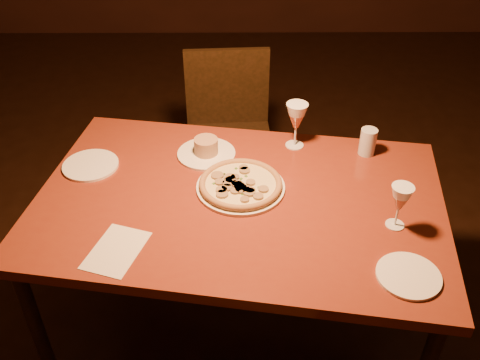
{
  "coord_description": "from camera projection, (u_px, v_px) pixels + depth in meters",
  "views": [
    {
      "loc": [
        -0.25,
        -1.68,
        2.02
      ],
      "look_at": [
        -0.24,
        -0.09,
        0.84
      ],
      "focal_mm": 40.0,
      "sensor_mm": 36.0,
      "label": 1
    }
  ],
  "objects": [
    {
      "name": "menu_card",
      "position": [
        116.0,
        250.0,
        1.74
      ],
      "size": [
        0.21,
        0.26,
        0.0
      ],
      "primitive_type": "cube",
      "rotation": [
        0.0,
        0.0,
        -0.32
      ],
      "color": "silver",
      "rests_on": "dining_table"
    },
    {
      "name": "ramekin_saucer",
      "position": [
        206.0,
        150.0,
        2.17
      ],
      "size": [
        0.24,
        0.24,
        0.08
      ],
      "color": "white",
      "rests_on": "dining_table"
    },
    {
      "name": "chair_far",
      "position": [
        229.0,
        130.0,
        2.86
      ],
      "size": [
        0.47,
        0.47,
        0.92
      ],
      "rotation": [
        0.0,
        0.0,
        0.06
      ],
      "color": "black",
      "rests_on": "floor"
    },
    {
      "name": "wine_glass_far",
      "position": [
        296.0,
        125.0,
        2.18
      ],
      "size": [
        0.09,
        0.09,
        0.2
      ],
      "primitive_type": null,
      "color": "#B8674C",
      "rests_on": "dining_table"
    },
    {
      "name": "water_tumbler",
      "position": [
        368.0,
        142.0,
        2.16
      ],
      "size": [
        0.07,
        0.07,
        0.11
      ],
      "primitive_type": "cylinder",
      "color": "silver",
      "rests_on": "dining_table"
    },
    {
      "name": "pizza_plate",
      "position": [
        241.0,
        184.0,
        1.99
      ],
      "size": [
        0.33,
        0.33,
        0.04
      ],
      "color": "white",
      "rests_on": "dining_table"
    },
    {
      "name": "dining_table",
      "position": [
        239.0,
        212.0,
        2.0
      ],
      "size": [
        1.62,
        1.18,
        0.8
      ],
      "rotation": [
        0.0,
        0.0,
        -0.16
      ],
      "color": "maroon",
      "rests_on": "floor"
    },
    {
      "name": "side_plate_near",
      "position": [
        409.0,
        276.0,
        1.64
      ],
      "size": [
        0.2,
        0.2,
        0.01
      ],
      "primitive_type": "cylinder",
      "color": "white",
      "rests_on": "dining_table"
    },
    {
      "name": "floor",
      "position": [
        290.0,
        308.0,
        2.56
      ],
      "size": [
        7.0,
        7.0,
        0.0
      ],
      "primitive_type": "plane",
      "color": "black",
      "rests_on": "ground"
    },
    {
      "name": "wine_glass_right",
      "position": [
        399.0,
        206.0,
        1.79
      ],
      "size": [
        0.08,
        0.08,
        0.17
      ],
      "primitive_type": null,
      "color": "#B8674C",
      "rests_on": "dining_table"
    },
    {
      "name": "side_plate_left",
      "position": [
        91.0,
        165.0,
        2.12
      ],
      "size": [
        0.22,
        0.22,
        0.01
      ],
      "primitive_type": "cylinder",
      "color": "white",
      "rests_on": "dining_table"
    }
  ]
}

